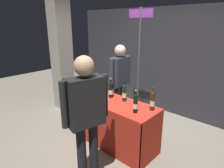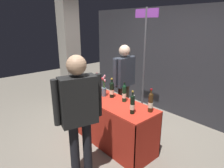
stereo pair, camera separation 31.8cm
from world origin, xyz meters
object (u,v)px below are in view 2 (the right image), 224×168
Objects in this scene: tasting_table at (112,115)px; booth_signpost at (145,54)px; vendor_presenter at (124,77)px; wine_glass_mid at (97,92)px; taster_foreground_right at (79,110)px; wine_glass_near_vendor at (89,88)px; flower_vase at (104,90)px; display_bottle_0 at (97,83)px; concrete_pillar at (69,46)px; featured_wine_bottle at (151,102)px.

booth_signpost reaches higher than tasting_table.
wine_glass_mid is at bearing 5.96° from vendor_presenter.
taster_foreground_right is 0.73× the size of booth_signpost.
wine_glass_near_vendor reaches higher than tasting_table.
flower_vase is 0.68m from vendor_presenter.
display_bottle_0 is 2.89× the size of wine_glass_near_vendor.
concrete_pillar is 1.84m from wine_glass_mid.
wine_glass_near_vendor is 0.30m from wine_glass_mid.
featured_wine_bottle reaches higher than wine_glass_near_vendor.
taster_foreground_right is at bearing -46.50° from display_bottle_0.
display_bottle_0 is (-0.59, 0.14, 0.41)m from tasting_table.
wine_glass_near_vendor is at bearing -162.33° from flower_vase.
featured_wine_bottle reaches higher than tasting_table.
taster_foreground_right is (0.37, -0.87, 0.50)m from tasting_table.
taster_foreground_right is (2.34, -1.23, -0.49)m from concrete_pillar.
concrete_pillar is 7.80× the size of flower_vase.
concrete_pillar is 25.05× the size of wine_glass_near_vendor.
vendor_presenter reaches higher than wine_glass_mid.
taster_foreground_right is at bearing -27.85° from concrete_pillar.
tasting_table is 0.69× the size of booth_signpost.
taster_foreground_right reaches higher than tasting_table.
display_bottle_0 is at bearing -19.40° from vendor_presenter.
concrete_pillar reaches higher than taster_foreground_right.
featured_wine_bottle is 1.07m from taster_foreground_right.
booth_signpost is (0.31, 1.00, 0.49)m from display_bottle_0.
booth_signpost is at bearing 89.05° from wine_glass_mid.
tasting_table is at bearing 36.97° from taster_foreground_right.
display_bottle_0 is at bearing 87.64° from wine_glass_near_vendor.
featured_wine_bottle is at bearing 12.61° from tasting_table.
taster_foreground_right is (-0.31, -1.03, 0.09)m from featured_wine_bottle.
tasting_table is 0.94× the size of taster_foreground_right.
vendor_presenter is 0.70× the size of booth_signpost.
concrete_pillar is at bearing 169.42° from flower_vase.
flower_vase is at bearing 48.76° from taster_foreground_right.
display_bottle_0 is 0.21× the size of vendor_presenter.
taster_foreground_right is at bearing -106.73° from featured_wine_bottle.
featured_wine_bottle is 1.02× the size of display_bottle_0.
featured_wine_bottle is 2.93× the size of wine_glass_near_vendor.
taster_foreground_right is (0.97, -0.81, 0.15)m from wine_glass_near_vendor.
wine_glass_mid is (1.67, -0.45, -0.63)m from concrete_pillar.
vendor_presenter is at bearing 74.18° from display_bottle_0.
booth_signpost is at bearing 24.51° from concrete_pillar.
concrete_pillar is 2.23m from tasting_table.
wine_glass_near_vendor is (-0.59, -0.06, 0.35)m from tasting_table.
tasting_table is at bearing 5.69° from wine_glass_near_vendor.
vendor_presenter is (-1.11, 0.55, 0.04)m from featured_wine_bottle.
concrete_pillar reaches higher than tasting_table.
concrete_pillar is at bearing 162.92° from wine_glass_near_vendor.
tasting_table is 0.47m from flower_vase.
concrete_pillar is 1.57m from wine_glass_near_vendor.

